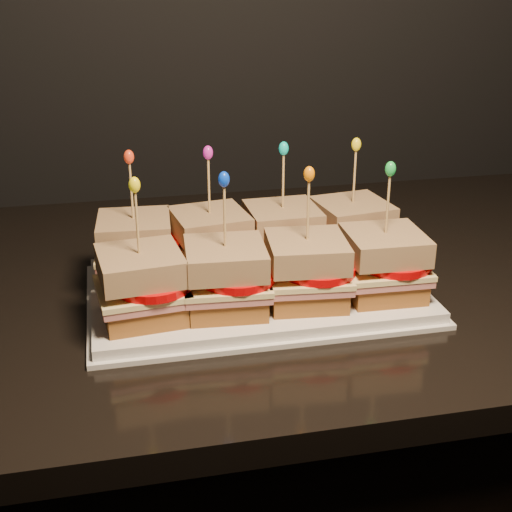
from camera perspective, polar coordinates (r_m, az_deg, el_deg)
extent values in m
cube|color=black|center=(0.93, -6.81, -2.66)|extent=(2.36, 0.69, 0.03)
cube|color=white|center=(0.86, 0.00, -2.82)|extent=(0.39, 0.24, 0.02)
cube|color=white|center=(0.86, 0.00, -3.18)|extent=(0.40, 0.25, 0.01)
cube|color=#5A3210|center=(0.89, -9.51, -0.88)|extent=(0.09, 0.09, 0.02)
cube|color=#B96366|center=(0.88, -9.58, 0.05)|extent=(0.10, 0.10, 0.01)
cube|color=#FAE69A|center=(0.88, -9.61, 0.47)|extent=(0.10, 0.10, 0.01)
cylinder|color=red|center=(0.87, -8.83, 0.85)|extent=(0.08, 0.08, 0.01)
cube|color=#632F0D|center=(0.87, -9.72, 2.10)|extent=(0.09, 0.09, 0.03)
cylinder|color=tan|center=(0.85, -9.92, 4.90)|extent=(0.00, 0.00, 0.09)
ellipsoid|color=red|center=(0.84, -10.13, 7.81)|extent=(0.01, 0.01, 0.02)
cube|color=#5A3210|center=(0.89, -3.63, -0.39)|extent=(0.10, 0.10, 0.02)
cube|color=#B96366|center=(0.89, -3.66, 0.54)|extent=(0.10, 0.10, 0.01)
cube|color=#FAE69A|center=(0.89, -3.67, 0.96)|extent=(0.11, 0.10, 0.01)
cylinder|color=red|center=(0.88, -2.85, 1.33)|extent=(0.08, 0.08, 0.01)
cube|color=#632F0D|center=(0.88, -3.71, 2.58)|extent=(0.10, 0.10, 0.03)
cylinder|color=tan|center=(0.86, -3.79, 5.36)|extent=(0.00, 0.00, 0.09)
ellipsoid|color=#CA1FAC|center=(0.85, -3.86, 8.26)|extent=(0.01, 0.01, 0.02)
cube|color=#5A3210|center=(0.91, 2.10, 0.10)|extent=(0.09, 0.09, 0.02)
cube|color=#B96366|center=(0.90, 2.11, 1.01)|extent=(0.09, 0.09, 0.01)
cube|color=#FAE69A|center=(0.90, 2.12, 1.43)|extent=(0.10, 0.09, 0.01)
cylinder|color=red|center=(0.90, 2.96, 1.79)|extent=(0.08, 0.08, 0.01)
cube|color=#632F0D|center=(0.89, 2.14, 3.02)|extent=(0.09, 0.09, 0.03)
cylinder|color=tan|center=(0.88, 2.18, 5.75)|extent=(0.00, 0.00, 0.09)
ellipsoid|color=#0BC7BA|center=(0.87, 2.23, 8.60)|extent=(0.01, 0.01, 0.02)
cube|color=#5A3210|center=(0.94, 7.56, 0.56)|extent=(0.09, 0.09, 0.02)
cube|color=#B96366|center=(0.93, 7.61, 1.46)|extent=(0.10, 0.10, 0.01)
cube|color=#FAE69A|center=(0.93, 7.64, 1.86)|extent=(0.11, 0.10, 0.01)
cylinder|color=red|center=(0.92, 8.49, 2.21)|extent=(0.08, 0.08, 0.01)
cube|color=#632F0D|center=(0.92, 7.72, 3.41)|extent=(0.10, 0.10, 0.03)
cylinder|color=tan|center=(0.90, 7.87, 6.07)|extent=(0.00, 0.00, 0.09)
ellipsoid|color=yellow|center=(0.89, 8.03, 8.83)|extent=(0.01, 0.01, 0.02)
cube|color=#5A3210|center=(0.79, -9.03, -4.06)|extent=(0.09, 0.09, 0.02)
cube|color=#B96366|center=(0.78, -9.10, -3.03)|extent=(0.10, 0.10, 0.01)
cube|color=#FAE69A|center=(0.78, -9.13, -2.57)|extent=(0.10, 0.10, 0.01)
cylinder|color=red|center=(0.77, -8.25, -2.18)|extent=(0.08, 0.08, 0.01)
cube|color=#632F0D|center=(0.77, -9.26, -0.77)|extent=(0.09, 0.09, 0.03)
cylinder|color=tan|center=(0.75, -9.47, 2.35)|extent=(0.00, 0.00, 0.09)
ellipsoid|color=yellow|center=(0.73, -9.70, 5.63)|extent=(0.01, 0.01, 0.02)
cube|color=#5A3210|center=(0.80, -2.41, -3.47)|extent=(0.09, 0.09, 0.02)
cube|color=#B96366|center=(0.79, -2.42, -2.45)|extent=(0.10, 0.10, 0.01)
cube|color=#FAE69A|center=(0.79, -2.43, -1.99)|extent=(0.10, 0.10, 0.01)
cylinder|color=red|center=(0.78, -1.50, -1.59)|extent=(0.08, 0.08, 0.01)
cube|color=#632F0D|center=(0.77, -2.46, -0.20)|extent=(0.09, 0.09, 0.03)
cylinder|color=tan|center=(0.76, -2.52, 2.90)|extent=(0.00, 0.00, 0.09)
ellipsoid|color=#0B39D3|center=(0.74, -2.58, 6.16)|extent=(0.01, 0.01, 0.02)
cube|color=#5A3210|center=(0.81, 3.99, -2.85)|extent=(0.09, 0.09, 0.02)
cube|color=#B96366|center=(0.81, 4.02, -1.85)|extent=(0.10, 0.10, 0.01)
cube|color=#FAE69A|center=(0.80, 4.04, -1.40)|extent=(0.10, 0.10, 0.01)
cylinder|color=red|center=(0.80, 5.00, -1.00)|extent=(0.08, 0.08, 0.01)
cube|color=#632F0D|center=(0.79, 4.09, 0.35)|extent=(0.09, 0.09, 0.03)
cylinder|color=tan|center=(0.78, 4.18, 3.39)|extent=(0.00, 0.00, 0.09)
ellipsoid|color=orange|center=(0.76, 4.28, 6.57)|extent=(0.01, 0.01, 0.02)
cube|color=#5A3210|center=(0.84, 10.02, -2.24)|extent=(0.09, 0.09, 0.02)
cube|color=#B96366|center=(0.84, 10.10, -1.26)|extent=(0.10, 0.09, 0.01)
cube|color=#FAE69A|center=(0.83, 10.13, -0.83)|extent=(0.10, 0.09, 0.01)
cylinder|color=red|center=(0.83, 11.09, -0.44)|extent=(0.08, 0.08, 0.01)
cube|color=#632F0D|center=(0.82, 10.26, 0.87)|extent=(0.09, 0.09, 0.03)
cylinder|color=tan|center=(0.81, 10.48, 3.80)|extent=(0.00, 0.00, 0.09)
ellipsoid|color=green|center=(0.79, 10.71, 6.87)|extent=(0.01, 0.01, 0.02)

